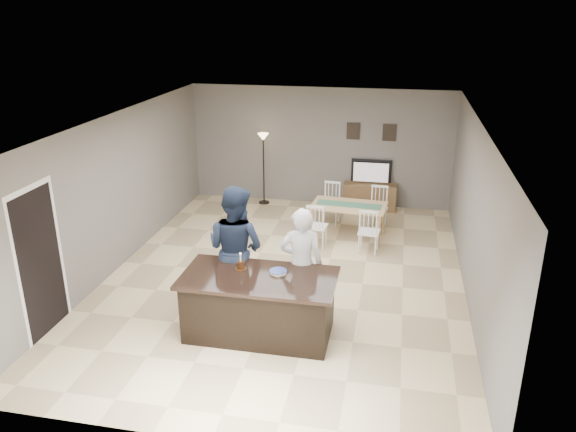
% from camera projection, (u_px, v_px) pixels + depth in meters
% --- Properties ---
extents(floor, '(8.00, 8.00, 0.00)m').
position_uv_depth(floor, '(285.00, 277.00, 9.70)').
color(floor, beige).
rests_on(floor, ground).
extents(room_shell, '(8.00, 8.00, 8.00)m').
position_uv_depth(room_shell, '(285.00, 184.00, 9.11)').
color(room_shell, slate).
rests_on(room_shell, floor).
extents(kitchen_island, '(2.15, 1.10, 0.90)m').
position_uv_depth(kitchen_island, '(259.00, 305.00, 7.89)').
color(kitchen_island, black).
rests_on(kitchen_island, floor).
extents(tv_console, '(1.20, 0.40, 0.60)m').
position_uv_depth(tv_console, '(370.00, 196.00, 12.83)').
color(tv_console, brown).
rests_on(tv_console, floor).
extents(television, '(0.91, 0.12, 0.53)m').
position_uv_depth(television, '(371.00, 172.00, 12.70)').
color(television, black).
rests_on(television, tv_console).
extents(tv_screen_glow, '(0.78, 0.00, 0.78)m').
position_uv_depth(tv_screen_glow, '(371.00, 172.00, 12.62)').
color(tv_screen_glow, orange).
rests_on(tv_screen_glow, tv_console).
extents(picture_frames, '(1.10, 0.02, 0.38)m').
position_uv_depth(picture_frames, '(371.00, 132.00, 12.52)').
color(picture_frames, black).
rests_on(picture_frames, room_shell).
extents(doorway, '(0.00, 2.10, 2.65)m').
position_uv_depth(doorway, '(38.00, 250.00, 7.70)').
color(doorway, black).
rests_on(doorway, floor).
extents(woman, '(0.69, 0.50, 1.74)m').
position_uv_depth(woman, '(301.00, 264.00, 8.16)').
color(woman, silver).
rests_on(woman, floor).
extents(man, '(1.15, 1.02, 1.96)m').
position_uv_depth(man, '(236.00, 248.00, 8.43)').
color(man, '#1A253A').
rests_on(man, floor).
extents(birthday_cake, '(0.16, 0.16, 0.24)m').
position_uv_depth(birthday_cake, '(241.00, 265.00, 7.95)').
color(birthday_cake, gold).
rests_on(birthday_cake, kitchen_island).
extents(plate_stack, '(0.24, 0.24, 0.04)m').
position_uv_depth(plate_stack, '(278.00, 272.00, 7.83)').
color(plate_stack, white).
rests_on(plate_stack, kitchen_island).
extents(dining_table, '(1.52, 1.75, 0.89)m').
position_uv_depth(dining_table, '(349.00, 210.00, 11.18)').
color(dining_table, tan).
rests_on(dining_table, floor).
extents(floor_lamp, '(0.25, 0.25, 1.67)m').
position_uv_depth(floor_lamp, '(263.00, 150.00, 12.85)').
color(floor_lamp, black).
rests_on(floor_lamp, floor).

